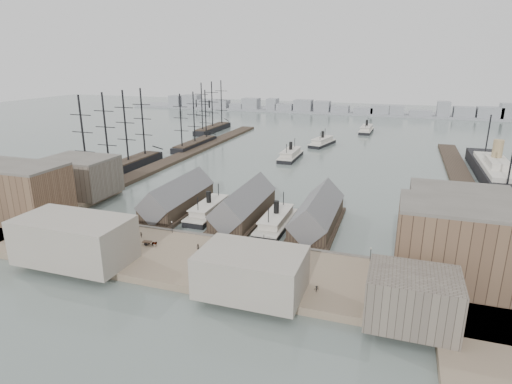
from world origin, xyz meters
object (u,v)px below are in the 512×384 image
(ocean_steamer, at_px, (494,172))
(horse_cart_center, at_px, (152,243))
(tram, at_px, (424,280))
(ferry_docked_west, at_px, (209,210))
(horse_cart_right, at_px, (229,268))
(horse_cart_left, at_px, (104,237))

(ocean_steamer, relative_size, horse_cart_center, 19.07)
(tram, relative_size, horse_cart_center, 2.10)
(ferry_docked_west, relative_size, horse_cart_center, 5.40)
(ocean_steamer, height_order, horse_cart_center, ocean_steamer)
(ocean_steamer, xyz_separation_m, tram, (-33.90, -117.67, -0.21))
(tram, bearing_deg, ocean_steamer, 76.77)
(ferry_docked_west, bearing_deg, horse_cart_center, -94.49)
(horse_cart_center, bearing_deg, ocean_steamer, -48.72)
(horse_cart_center, bearing_deg, tram, -96.02)
(ocean_steamer, bearing_deg, tram, -106.07)
(ocean_steamer, height_order, horse_cart_right, ocean_steamer)
(ocean_steamer, xyz_separation_m, horse_cart_center, (-107.62, -118.13, -1.26))
(ferry_docked_west, bearing_deg, tram, -24.83)
(ferry_docked_west, distance_m, horse_cart_right, 47.24)
(horse_cart_center, height_order, horse_cart_right, horse_cart_center)
(horse_cart_center, bearing_deg, horse_cart_left, 84.62)
(ferry_docked_west, height_order, tram, ferry_docked_west)
(tram, height_order, horse_cart_left, tram)
(horse_cart_left, relative_size, horse_cart_center, 0.87)
(ferry_docked_west, bearing_deg, horse_cart_right, -59.05)
(tram, xyz_separation_m, horse_cart_left, (-90.14, -0.75, -1.10))
(ferry_docked_west, xyz_separation_m, horse_cart_left, (-19.04, -33.65, 0.53))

